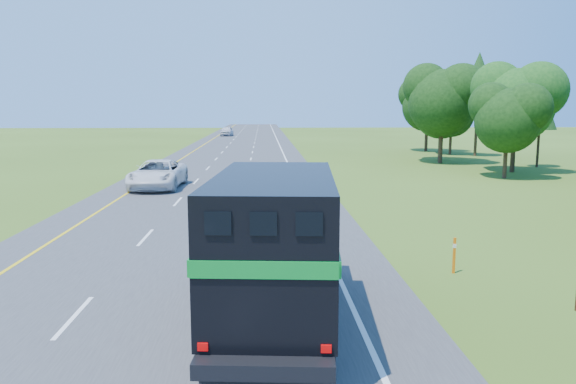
{
  "coord_description": "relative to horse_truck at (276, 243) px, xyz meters",
  "views": [
    {
      "loc": [
        3.1,
        -3.13,
        5.41
      ],
      "look_at": [
        4.24,
        22.45,
        1.55
      ],
      "focal_mm": 35.0,
      "sensor_mm": 36.0,
      "label": 1
    }
  ],
  "objects": [
    {
      "name": "road",
      "position": [
        -3.41,
        39.61,
        -2.07
      ],
      "size": [
        15.0,
        260.0,
        0.04
      ],
      "primitive_type": "cube",
      "color": "#38383A",
      "rests_on": "ground"
    },
    {
      "name": "lane_markings",
      "position": [
        -3.41,
        39.61,
        -2.04
      ],
      "size": [
        11.15,
        260.0,
        0.01
      ],
      "color": "yellow",
      "rests_on": "road"
    },
    {
      "name": "horse_truck",
      "position": [
        0.0,
        0.0,
        0.0
      ],
      "size": [
        3.36,
        8.83,
        3.83
      ],
      "rotation": [
        0.0,
        0.0,
        -0.08
      ],
      "color": "black",
      "rests_on": "road"
    },
    {
      "name": "white_suv",
      "position": [
        -7.39,
        24.32,
        -1.11
      ],
      "size": [
        3.33,
        6.84,
        1.87
      ],
      "primitive_type": "imported",
      "rotation": [
        0.0,
        0.0,
        -0.03
      ],
      "color": "silver",
      "rests_on": "road"
    },
    {
      "name": "far_car",
      "position": [
        -7.16,
        94.53,
        -1.15
      ],
      "size": [
        2.48,
        5.39,
        1.79
      ],
      "primitive_type": "imported",
      "rotation": [
        0.0,
        0.0,
        -0.07
      ],
      "color": "silver",
      "rests_on": "road"
    },
    {
      "name": "delineator",
      "position": [
        5.95,
        4.11,
        -1.45
      ],
      "size": [
        0.1,
        0.05,
        1.2
      ],
      "color": "orange",
      "rests_on": "ground"
    }
  ]
}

